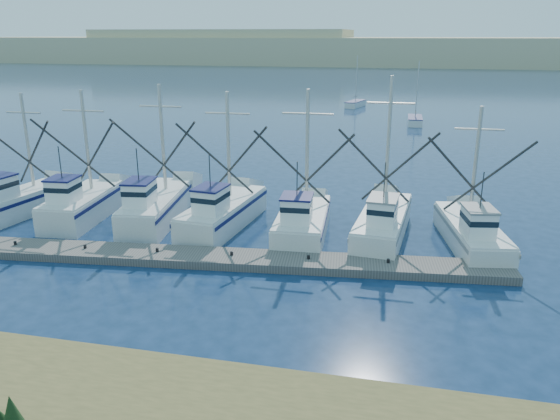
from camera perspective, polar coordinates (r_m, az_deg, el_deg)
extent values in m
plane|color=#0D223C|center=(22.24, 4.60, -12.90)|extent=(500.00, 500.00, 0.00)
cube|color=#625C58|center=(29.04, -8.94, -4.90)|extent=(32.47, 5.30, 0.43)
cube|color=tan|center=(229.05, 12.43, 15.94)|extent=(360.00, 60.00, 10.00)
cube|color=silver|center=(39.83, -25.23, 0.68)|extent=(3.47, 7.68, 1.47)
cube|color=white|center=(38.04, -27.22, 1.98)|extent=(1.61, 2.00, 1.50)
cylinder|color=#B7B2A8|center=(39.95, -24.89, 6.53)|extent=(0.22, 0.22, 6.29)
cube|color=silver|center=(37.09, -19.88, 0.28)|extent=(3.19, 7.19, 1.62)
cube|color=white|center=(35.24, -21.67, 1.83)|extent=(1.65, 1.83, 1.50)
cylinder|color=#B7B2A8|center=(37.14, -19.58, 6.77)|extent=(0.22, 0.22, 6.46)
cube|color=silver|center=(35.41, -12.69, 0.14)|extent=(3.57, 8.68, 1.64)
cube|color=white|center=(33.12, -14.43, 1.61)|extent=(1.71, 2.22, 1.50)
cylinder|color=#B7B2A8|center=(35.67, -12.18, 7.29)|extent=(0.22, 0.22, 6.79)
cube|color=silver|center=(33.74, -5.94, -0.50)|extent=(3.49, 8.47, 1.52)
cube|color=white|center=(31.39, -7.23, 0.93)|extent=(1.71, 2.16, 1.50)
cylinder|color=#B7B2A8|center=(34.00, -5.41, 6.72)|extent=(0.22, 0.22, 6.57)
cube|color=silver|center=(32.13, 2.37, -1.50)|extent=(3.18, 7.43, 1.39)
cube|color=white|center=(29.93, 1.77, -0.05)|extent=(1.69, 1.87, 1.50)
cylinder|color=#B7B2A8|center=(32.19, 2.86, 6.30)|extent=(0.22, 0.22, 7.01)
cube|color=silver|center=(32.27, 10.68, -1.61)|extent=(3.22, 8.72, 1.50)
cube|color=white|center=(29.72, 10.67, -0.26)|extent=(1.60, 2.20, 1.50)
cylinder|color=#B7B2A8|center=(32.50, 11.25, 6.87)|extent=(0.22, 0.22, 7.65)
cube|color=silver|center=(32.33, 19.32, -2.50)|extent=(3.71, 8.29, 1.30)
cube|color=white|center=(29.96, 19.99, -1.33)|extent=(1.70, 2.16, 1.50)
cylinder|color=#B7B2A8|center=(32.59, 19.76, 4.63)|extent=(0.22, 0.22, 6.34)
cube|color=silver|center=(74.93, 13.91, 9.03)|extent=(1.81, 5.54, 0.90)
cylinder|color=#B7B2A8|center=(74.75, 14.15, 12.13)|extent=(0.12, 0.12, 7.20)
cube|color=silver|center=(91.36, 7.88, 10.90)|extent=(3.06, 5.72, 0.90)
cylinder|color=#B7B2A8|center=(91.26, 8.01, 13.44)|extent=(0.12, 0.12, 7.20)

